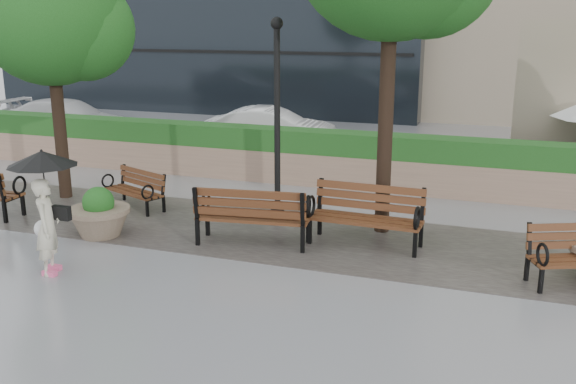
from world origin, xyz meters
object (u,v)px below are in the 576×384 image
(planter_left, at_px, (100,217))
(pedestrian, at_px, (46,200))
(bench_1, at_px, (135,197))
(car_left, at_px, (68,120))
(car_right, at_px, (272,129))
(lamppost, at_px, (277,135))
(bench_3, at_px, (365,229))
(bench_2, at_px, (253,227))

(planter_left, bearing_deg, pedestrian, -79.23)
(planter_left, bearing_deg, bench_1, 102.30)
(car_left, relative_size, car_right, 1.14)
(bench_1, distance_m, lamppost, 3.61)
(pedestrian, bearing_deg, car_left, 14.26)
(planter_left, relative_size, pedestrian, 0.57)
(lamppost, bearing_deg, car_right, 111.91)
(bench_1, distance_m, pedestrian, 3.83)
(bench_1, height_order, lamppost, lamppost)
(bench_1, height_order, planter_left, planter_left)
(car_right, bearing_deg, lamppost, -166.99)
(planter_left, distance_m, car_left, 11.00)
(bench_3, height_order, planter_left, bench_3)
(bench_3, xyz_separation_m, car_right, (-4.76, 7.67, 0.35))
(car_left, bearing_deg, lamppost, -124.70)
(bench_2, distance_m, lamppost, 2.06)
(lamppost, bearing_deg, planter_left, -145.08)
(bench_2, relative_size, pedestrian, 1.07)
(car_right, bearing_deg, bench_1, 166.93)
(car_left, bearing_deg, bench_1, -136.21)
(bench_3, height_order, car_right, car_right)
(lamppost, distance_m, pedestrian, 4.59)
(planter_left, height_order, pedestrian, pedestrian)
(lamppost, bearing_deg, bench_3, -22.55)
(bench_3, bearing_deg, car_right, 123.92)
(bench_3, xyz_separation_m, car_left, (-12.05, 7.17, 0.36))
(car_left, relative_size, pedestrian, 2.34)
(planter_left, xyz_separation_m, car_right, (0.11, 8.83, 0.30))
(bench_1, bearing_deg, lamppost, 24.88)
(car_right, bearing_deg, planter_left, 170.39)
(car_left, bearing_deg, pedestrian, -145.83)
(planter_left, distance_m, car_right, 8.83)
(bench_2, distance_m, planter_left, 2.97)
(bench_1, height_order, bench_2, bench_2)
(bench_1, xyz_separation_m, bench_3, (5.27, -0.68, 0.08))
(bench_2, bearing_deg, bench_1, -29.24)
(bench_3, xyz_separation_m, pedestrian, (-4.53, -2.96, 0.90))
(bench_2, bearing_deg, pedestrian, 34.22)
(bench_2, relative_size, car_right, 0.52)
(bench_1, xyz_separation_m, car_left, (-6.78, 6.50, 0.44))
(bench_1, height_order, car_right, car_right)
(lamppost, bearing_deg, bench_2, -87.46)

